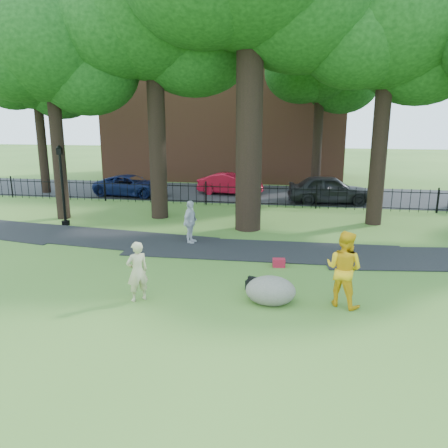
% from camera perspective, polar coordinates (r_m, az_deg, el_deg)
% --- Properties ---
extents(ground, '(120.00, 120.00, 0.00)m').
position_cam_1_polar(ground, '(12.44, -1.11, -8.58)').
color(ground, '#376121').
rests_on(ground, ground).
extents(footpath, '(36.07, 3.85, 0.03)m').
position_cam_1_polar(footpath, '(15.95, 5.24, -3.55)').
color(footpath, black).
rests_on(footpath, ground).
extents(street, '(80.00, 7.00, 0.02)m').
position_cam_1_polar(street, '(27.77, 5.54, 3.91)').
color(street, black).
rests_on(street, ground).
extents(iron_fence, '(44.00, 0.04, 1.20)m').
position_cam_1_polar(iron_fence, '(23.75, 4.71, 3.71)').
color(iron_fence, black).
rests_on(iron_fence, ground).
extents(brick_building, '(18.00, 8.00, 12.00)m').
position_cam_1_polar(brick_building, '(35.85, 0.33, 15.81)').
color(brick_building, brown).
rests_on(brick_building, ground).
extents(tree_row, '(26.82, 7.96, 12.42)m').
position_cam_1_polar(tree_row, '(20.05, 5.62, 23.55)').
color(tree_row, black).
rests_on(tree_row, ground).
extents(woman, '(0.69, 0.69, 1.62)m').
position_cam_1_polar(woman, '(11.70, -11.25, -6.09)').
color(woman, tan).
rests_on(woman, ground).
extents(man, '(1.21, 1.12, 1.98)m').
position_cam_1_polar(man, '(11.55, 15.39, -5.65)').
color(man, '#EDAE13').
rests_on(man, ground).
extents(pedestrian, '(0.59, 1.04, 1.67)m').
position_cam_1_polar(pedestrian, '(16.71, -4.44, 0.24)').
color(pedestrian, silver).
rests_on(pedestrian, ground).
extents(boulder, '(1.57, 1.38, 0.77)m').
position_cam_1_polar(boulder, '(11.57, 6.12, -8.39)').
color(boulder, '#6B6559').
rests_on(boulder, ground).
extents(lamppost, '(0.35, 0.35, 3.57)m').
position_cam_1_polar(lamppost, '(20.63, -20.34, 4.61)').
color(lamppost, black).
rests_on(lamppost, ground).
extents(backpack, '(0.43, 0.34, 0.28)m').
position_cam_1_polar(backpack, '(12.41, 3.78, -7.98)').
color(backpack, black).
rests_on(backpack, ground).
extents(red_bag, '(0.43, 0.30, 0.27)m').
position_cam_1_polar(red_bag, '(14.32, 7.18, -5.05)').
color(red_bag, maroon).
rests_on(red_bag, ground).
extents(red_sedan, '(4.15, 1.86, 1.32)m').
position_cam_1_polar(red_sedan, '(27.46, 0.84, 5.25)').
color(red_sedan, '#AB0D22').
rests_on(red_sedan, ground).
extents(navy_van, '(4.72, 2.50, 1.27)m').
position_cam_1_polar(navy_van, '(27.59, -12.01, 4.93)').
color(navy_van, '#0D1745').
rests_on(navy_van, ground).
extents(grey_car, '(4.79, 2.34, 1.57)m').
position_cam_1_polar(grey_car, '(25.35, 13.60, 4.44)').
color(grey_car, black).
rests_on(grey_car, ground).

